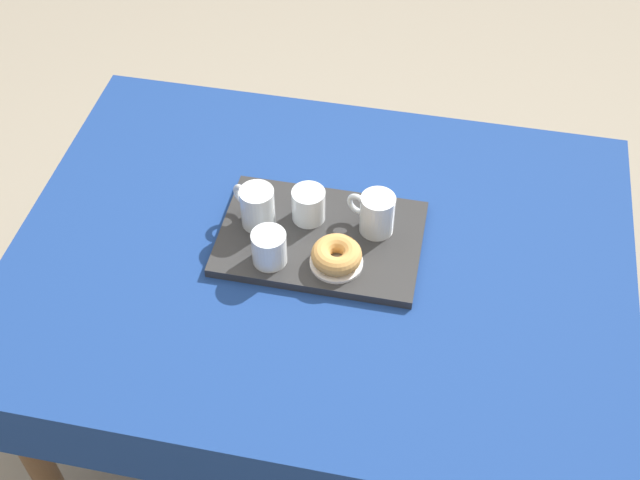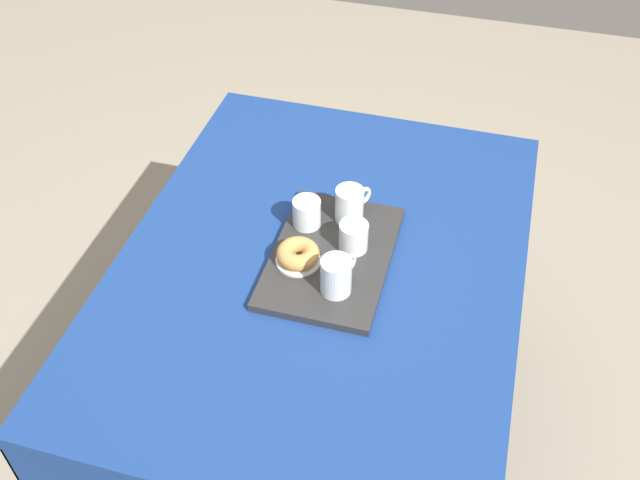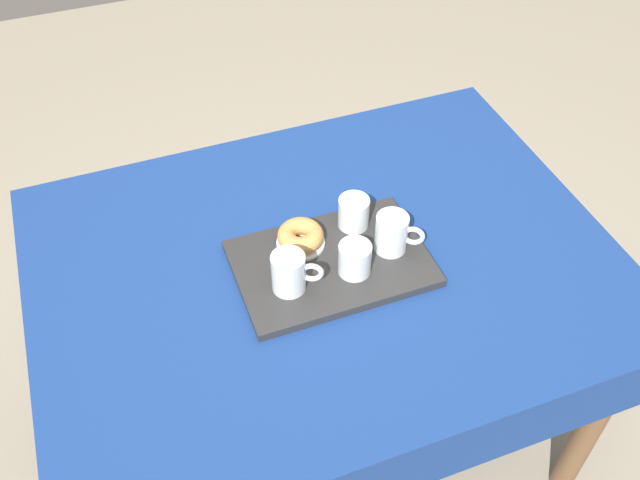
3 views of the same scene
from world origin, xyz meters
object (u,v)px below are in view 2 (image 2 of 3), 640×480
(tea_mug_left, at_px, (350,205))
(donut_plate_left, at_px, (298,260))
(dining_table, at_px, (321,283))
(serving_tray, at_px, (331,257))
(tea_mug_right, at_px, (337,276))
(water_glass_near, at_px, (353,237))
(sugar_donut_left, at_px, (298,254))
(water_glass_far, at_px, (307,213))

(tea_mug_left, distance_m, donut_plate_left, 0.22)
(dining_table, xyz_separation_m, tea_mug_left, (0.15, -0.04, 0.15))
(serving_tray, distance_m, tea_mug_left, 0.16)
(dining_table, xyz_separation_m, tea_mug_right, (-0.11, -0.07, 0.15))
(tea_mug_right, xyz_separation_m, donut_plate_left, (0.07, 0.12, -0.04))
(dining_table, relative_size, water_glass_near, 17.31)
(dining_table, distance_m, tea_mug_right, 0.20)
(tea_mug_right, distance_m, donut_plate_left, 0.14)
(tea_mug_left, height_order, sugar_donut_left, tea_mug_left)
(sugar_donut_left, bearing_deg, water_glass_far, 7.35)
(tea_mug_right, relative_size, water_glass_near, 1.42)
(dining_table, xyz_separation_m, serving_tray, (0.01, -0.03, 0.10))
(dining_table, bearing_deg, water_glass_near, -60.17)
(tea_mug_left, distance_m, sugar_donut_left, 0.21)
(dining_table, relative_size, serving_tray, 3.06)
(dining_table, height_order, sugar_donut_left, sugar_donut_left)
(dining_table, relative_size, sugar_donut_left, 12.51)
(water_glass_near, relative_size, sugar_donut_left, 0.72)
(tea_mug_left, bearing_deg, water_glass_far, 116.87)
(serving_tray, distance_m, sugar_donut_left, 0.10)
(serving_tray, height_order, tea_mug_left, tea_mug_left)
(water_glass_far, bearing_deg, water_glass_near, -111.56)
(tea_mug_right, relative_size, water_glass_far, 1.42)
(tea_mug_left, bearing_deg, serving_tray, 175.40)
(serving_tray, relative_size, tea_mug_right, 3.97)
(water_glass_near, height_order, sugar_donut_left, water_glass_near)
(dining_table, distance_m, serving_tray, 0.10)
(tea_mug_left, bearing_deg, water_glass_near, -161.49)
(tea_mug_left, relative_size, water_glass_far, 1.35)
(dining_table, bearing_deg, serving_tray, -77.83)
(dining_table, xyz_separation_m, donut_plate_left, (-0.04, 0.05, 0.11))
(serving_tray, height_order, water_glass_far, water_glass_far)
(water_glass_near, bearing_deg, donut_plate_left, 125.28)
(tea_mug_right, height_order, water_glass_far, tea_mug_right)
(dining_table, distance_m, water_glass_near, 0.17)
(tea_mug_left, bearing_deg, dining_table, 165.77)
(water_glass_near, relative_size, donut_plate_left, 0.68)
(donut_plate_left, height_order, sugar_donut_left, sugar_donut_left)
(tea_mug_left, bearing_deg, donut_plate_left, 156.19)
(serving_tray, xyz_separation_m, tea_mug_right, (-0.12, -0.04, 0.06))
(tea_mug_left, distance_m, water_glass_far, 0.12)
(water_glass_near, bearing_deg, water_glass_far, 68.44)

